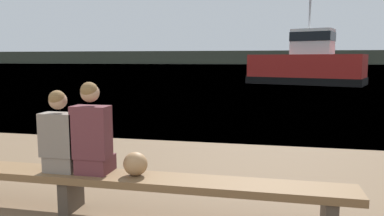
# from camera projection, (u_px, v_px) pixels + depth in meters

# --- Properties ---
(water_surface) EXTENTS (240.00, 240.00, 0.00)m
(water_surface) POSITION_uv_depth(u_px,v_px,m) (266.00, 64.00, 124.13)
(water_surface) COLOR #5684A3
(water_surface) RESTS_ON ground
(far_shoreline) EXTENTS (600.00, 12.00, 4.33)m
(far_shoreline) POSITION_uv_depth(u_px,v_px,m) (266.00, 57.00, 124.86)
(far_shoreline) COLOR #424738
(far_shoreline) RESTS_ON ground
(bench_main) EXTENTS (6.10, 0.44, 0.44)m
(bench_main) POSITION_uv_depth(u_px,v_px,m) (71.00, 179.00, 4.17)
(bench_main) COLOR brown
(bench_main) RESTS_ON ground
(person_left) EXTENTS (0.40, 0.36, 0.91)m
(person_left) POSITION_uv_depth(u_px,v_px,m) (61.00, 137.00, 4.13)
(person_left) COLOR #70665B
(person_left) RESTS_ON bench_main
(person_right) EXTENTS (0.40, 0.36, 1.01)m
(person_right) POSITION_uv_depth(u_px,v_px,m) (92.00, 134.00, 4.05)
(person_right) COLOR #56282D
(person_right) RESTS_ON bench_main
(shopping_bag) EXTENTS (0.27, 0.21, 0.26)m
(shopping_bag) POSITION_uv_depth(u_px,v_px,m) (135.00, 164.00, 4.01)
(shopping_bag) COLOR #9E754C
(shopping_bag) RESTS_ON bench_main
(tugboat_red) EXTENTS (8.12, 5.47, 5.74)m
(tugboat_red) POSITION_uv_depth(u_px,v_px,m) (307.00, 67.00, 25.36)
(tugboat_red) COLOR red
(tugboat_red) RESTS_ON water_surface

